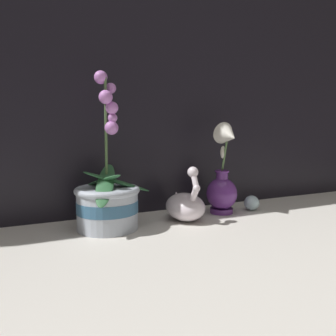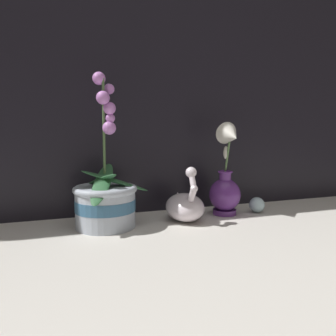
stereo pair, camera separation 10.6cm
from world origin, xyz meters
name	(u,v)px [view 1 (the left image)]	position (x,y,z in m)	size (l,w,h in m)	color
ground_plane	(194,228)	(0.00, 0.00, 0.00)	(2.80, 2.80, 0.00)	beige
window_backdrop	(160,42)	(0.00, 0.26, 0.60)	(2.80, 0.03, 1.20)	black
orchid_potted_plant	(108,200)	(-0.24, 0.10, 0.09)	(0.23, 0.26, 0.46)	#B2BCCC
swan_figurine	(185,205)	(0.02, 0.09, 0.05)	(0.12, 0.18, 0.18)	white
blue_vase	(223,182)	(0.18, 0.11, 0.11)	(0.11, 0.13, 0.32)	#602D7F
glass_sphere	(252,203)	(0.30, 0.11, 0.03)	(0.06, 0.06, 0.06)	silver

